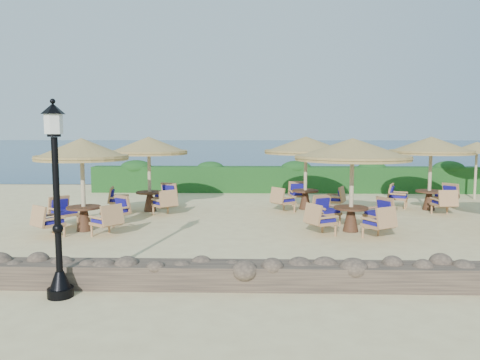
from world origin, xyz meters
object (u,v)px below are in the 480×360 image
at_px(lamp_post, 57,208).
at_px(cafe_set_4, 306,156).
at_px(extra_parasol, 477,147).
at_px(cafe_set_0, 82,169).
at_px(cafe_set_3, 149,158).
at_px(cafe_set_5, 431,156).
at_px(cafe_set_1, 352,164).

relative_size(lamp_post, cafe_set_4, 1.09).
relative_size(extra_parasol, cafe_set_0, 0.91).
relative_size(extra_parasol, cafe_set_4, 0.79).
distance_m(cafe_set_0, cafe_set_3, 3.52).
bearing_deg(cafe_set_5, cafe_set_3, -176.69).
height_order(lamp_post, extra_parasol, lamp_post).
bearing_deg(cafe_set_5, cafe_set_4, 179.55).
relative_size(cafe_set_1, cafe_set_3, 1.16).
bearing_deg(cafe_set_0, cafe_set_5, 19.24).
distance_m(cafe_set_0, cafe_set_1, 7.61).
distance_m(cafe_set_3, cafe_set_4, 5.61).
xyz_separation_m(cafe_set_1, cafe_set_4, (-0.88, 3.78, 0.03)).
height_order(cafe_set_1, cafe_set_5, same).
bearing_deg(cafe_set_3, lamp_post, -87.57).
relative_size(cafe_set_0, cafe_set_4, 0.87).
xyz_separation_m(extra_parasol, cafe_set_4, (-7.39, -2.76, -0.21)).
distance_m(lamp_post, cafe_set_5, 13.36).
relative_size(lamp_post, cafe_set_3, 1.17).
height_order(extra_parasol, cafe_set_4, cafe_set_4).
distance_m(extra_parasol, cafe_set_1, 9.23).
xyz_separation_m(cafe_set_0, cafe_set_3, (1.15, 3.32, 0.13)).
relative_size(cafe_set_0, cafe_set_5, 0.89).
height_order(cafe_set_3, cafe_set_4, same).
bearing_deg(extra_parasol, lamp_post, -136.40).
bearing_deg(cafe_set_4, cafe_set_1, -76.87).
bearing_deg(cafe_set_4, cafe_set_5, -0.45).
bearing_deg(cafe_set_5, lamp_post, -136.40).
height_order(cafe_set_3, cafe_set_5, same).
bearing_deg(cafe_set_1, cafe_set_4, 103.13).
xyz_separation_m(lamp_post, cafe_set_0, (-1.52, 5.30, 0.22)).
xyz_separation_m(cafe_set_3, cafe_set_5, (10.04, 0.58, 0.05)).
distance_m(cafe_set_1, cafe_set_4, 3.88).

